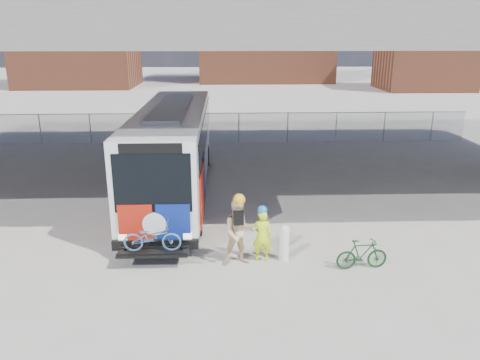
{
  "coord_description": "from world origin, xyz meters",
  "views": [
    {
      "loc": [
        0.05,
        -16.22,
        6.42
      ],
      "look_at": [
        0.6,
        -0.87,
        1.6
      ],
      "focal_mm": 35.0,
      "sensor_mm": 36.0,
      "label": 1
    }
  ],
  "objects_px": {
    "bike_parked": "(362,254)",
    "bus": "(174,144)",
    "cyclist_tan": "(239,231)",
    "cyclist_hivis": "(262,234)",
    "bollard": "(284,242)"
  },
  "relations": [
    {
      "from": "cyclist_tan",
      "to": "bike_parked",
      "type": "bearing_deg",
      "value": -16.48
    },
    {
      "from": "bike_parked",
      "to": "bus",
      "type": "bearing_deg",
      "value": 35.86
    },
    {
      "from": "bollard",
      "to": "cyclist_hivis",
      "type": "height_order",
      "value": "cyclist_hivis"
    },
    {
      "from": "bollard",
      "to": "bike_parked",
      "type": "relative_size",
      "value": 0.74
    },
    {
      "from": "bollard",
      "to": "cyclist_tan",
      "type": "xyz_separation_m",
      "value": [
        -1.33,
        -0.18,
        0.43
      ]
    },
    {
      "from": "bus",
      "to": "bike_parked",
      "type": "height_order",
      "value": "bus"
    },
    {
      "from": "bus",
      "to": "bike_parked",
      "type": "distance_m",
      "value": 9.29
    },
    {
      "from": "bollard",
      "to": "cyclist_tan",
      "type": "bearing_deg",
      "value": -172.17
    },
    {
      "from": "cyclist_hivis",
      "to": "cyclist_tan",
      "type": "xyz_separation_m",
      "value": [
        -0.67,
        -0.18,
        0.19
      ]
    },
    {
      "from": "cyclist_tan",
      "to": "bike_parked",
      "type": "xyz_separation_m",
      "value": [
        3.46,
        -0.43,
        -0.57
      ]
    },
    {
      "from": "bus",
      "to": "cyclist_tan",
      "type": "distance_m",
      "value": 7.05
    },
    {
      "from": "bus",
      "to": "cyclist_hivis",
      "type": "xyz_separation_m",
      "value": [
        3.14,
        -6.33,
        -1.28
      ]
    },
    {
      "from": "bus",
      "to": "cyclist_tan",
      "type": "relative_size",
      "value": 5.97
    },
    {
      "from": "bus",
      "to": "bollard",
      "type": "xyz_separation_m",
      "value": [
        3.8,
        -6.33,
        -1.52
      ]
    },
    {
      "from": "cyclist_hivis",
      "to": "cyclist_tan",
      "type": "relative_size",
      "value": 0.8
    }
  ]
}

